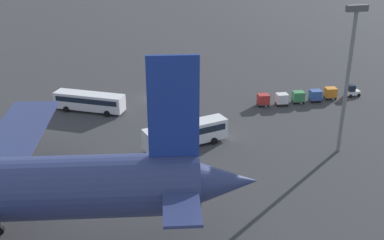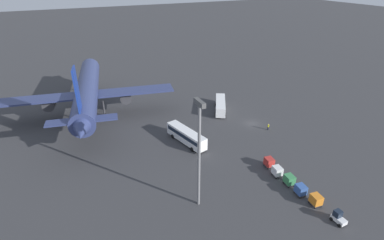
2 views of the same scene
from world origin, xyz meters
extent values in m
plane|color=#38383A|center=(0.00, 0.00, 0.00)|extent=(600.00, 600.00, 0.00)
cone|color=navy|center=(1.39, 42.73, 7.49)|extent=(8.35, 6.54, 5.19)
cube|color=navy|center=(20.23, 25.64, 6.77)|extent=(9.64, 21.23, 0.44)
cube|color=navy|center=(5.27, 41.97, 14.99)|extent=(4.44, 1.21, 9.22)
cube|color=navy|center=(4.84, 42.05, 8.07)|extent=(5.95, 15.31, 0.28)
cylinder|color=black|center=(22.04, 34.85, 0.45)|extent=(0.98, 0.66, 0.90)
cube|color=white|center=(10.90, 3.50, 1.78)|extent=(11.50, 8.20, 2.66)
cube|color=#192333|center=(10.90, 3.50, 2.24)|extent=(10.71, 7.76, 0.85)
cylinder|color=black|center=(14.75, 2.88, 0.50)|extent=(1.02, 0.76, 1.00)
cylinder|color=black|center=(13.35, 0.47, 0.50)|extent=(1.02, 0.76, 1.00)
cylinder|color=black|center=(8.45, 6.53, 0.50)|extent=(1.02, 0.76, 1.00)
cylinder|color=black|center=(7.05, 4.12, 0.50)|extent=(1.02, 0.76, 1.00)
cube|color=white|center=(-1.26, 20.09, 1.90)|extent=(12.53, 5.32, 2.90)
cube|color=#192333|center=(-1.26, 20.09, 2.41)|extent=(11.58, 5.14, 0.93)
cylinder|color=black|center=(2.13, 22.29, 0.50)|extent=(1.04, 0.52, 1.00)
cylinder|color=black|center=(2.75, 19.60, 0.50)|extent=(1.04, 0.52, 1.00)
cylinder|color=black|center=(-5.27, 20.58, 0.50)|extent=(1.04, 0.52, 1.00)
cylinder|color=black|center=(-4.65, 17.90, 0.50)|extent=(1.04, 0.52, 1.00)
cube|color=white|center=(-35.14, 8.21, 0.65)|extent=(2.41, 1.33, 0.70)
cube|color=#192333|center=(-34.72, 8.21, 1.55)|extent=(1.09, 1.18, 1.10)
cylinder|color=black|center=(-34.31, 8.92, 0.30)|extent=(0.60, 0.23, 0.60)
cylinder|color=black|center=(-34.29, 7.52, 0.30)|extent=(0.60, 0.23, 0.60)
cylinder|color=black|center=(-35.99, 8.90, 0.30)|extent=(0.60, 0.23, 0.60)
cylinder|color=black|center=(-35.97, 7.50, 0.30)|extent=(0.60, 0.23, 0.60)
cylinder|color=#1E1E2D|center=(-4.66, -1.65, 0.42)|extent=(0.32, 0.32, 0.85)
cylinder|color=yellow|center=(-4.66, -1.65, 1.18)|extent=(0.38, 0.38, 0.65)
sphere|color=tan|center=(-4.66, -1.65, 1.62)|extent=(0.24, 0.24, 0.24)
cube|color=#38383D|center=(-30.45, 8.51, 0.41)|extent=(2.18, 1.91, 0.10)
cube|color=orange|center=(-30.45, 8.51, 1.26)|extent=(2.08, 1.82, 1.60)
cylinder|color=black|center=(-29.62, 9.06, 0.18)|extent=(0.37, 0.16, 0.36)
cylinder|color=black|center=(-29.77, 7.79, 0.18)|extent=(0.37, 0.16, 0.36)
cylinder|color=black|center=(-31.13, 9.24, 0.18)|extent=(0.37, 0.16, 0.36)
cylinder|color=black|center=(-31.28, 7.97, 0.18)|extent=(0.37, 0.16, 0.36)
cube|color=#38383D|center=(-27.27, 9.00, 0.41)|extent=(2.18, 1.91, 0.10)
cube|color=#33569E|center=(-27.27, 9.00, 1.26)|extent=(2.08, 1.82, 1.60)
cylinder|color=black|center=(-26.43, 9.54, 0.18)|extent=(0.37, 0.16, 0.36)
cylinder|color=black|center=(-26.59, 8.27, 0.18)|extent=(0.37, 0.16, 0.36)
cylinder|color=black|center=(-27.94, 9.72, 0.18)|extent=(0.37, 0.16, 0.36)
cylinder|color=black|center=(-28.10, 8.45, 0.18)|extent=(0.37, 0.16, 0.36)
cube|color=#38383D|center=(-24.08, 8.85, 0.41)|extent=(2.18, 1.91, 0.10)
cube|color=#38844C|center=(-24.08, 8.85, 1.26)|extent=(2.08, 1.82, 1.60)
cylinder|color=black|center=(-23.25, 9.39, 0.18)|extent=(0.37, 0.16, 0.36)
cylinder|color=black|center=(-23.40, 8.12, 0.18)|extent=(0.37, 0.16, 0.36)
cylinder|color=black|center=(-24.76, 9.57, 0.18)|extent=(0.37, 0.16, 0.36)
cylinder|color=black|center=(-24.91, 8.30, 0.18)|extent=(0.37, 0.16, 0.36)
cube|color=#38383D|center=(-20.90, 9.11, 0.41)|extent=(2.18, 1.91, 0.10)
cube|color=silver|center=(-20.90, 9.11, 1.26)|extent=(2.08, 1.82, 1.60)
cylinder|color=black|center=(-20.07, 9.66, 0.18)|extent=(0.37, 0.16, 0.36)
cylinder|color=black|center=(-20.22, 8.38, 0.18)|extent=(0.37, 0.16, 0.36)
cylinder|color=black|center=(-21.58, 9.84, 0.18)|extent=(0.37, 0.16, 0.36)
cylinder|color=black|center=(-21.73, 8.57, 0.18)|extent=(0.37, 0.16, 0.36)
cube|color=#38383D|center=(-17.72, 8.59, 0.41)|extent=(2.18, 1.91, 0.10)
cube|color=#B72D28|center=(-17.72, 8.59, 1.26)|extent=(2.08, 1.82, 1.60)
cylinder|color=black|center=(-16.89, 9.13, 0.18)|extent=(0.37, 0.16, 0.36)
cylinder|color=black|center=(-17.04, 7.86, 0.18)|extent=(0.37, 0.16, 0.36)
cylinder|color=black|center=(-18.40, 9.31, 0.18)|extent=(0.37, 0.16, 0.36)
cylinder|color=black|center=(-18.55, 8.04, 0.18)|extent=(0.37, 0.16, 0.36)
cylinder|color=slate|center=(-21.23, 26.96, 9.56)|extent=(0.50, 0.50, 19.13)
cube|color=#4C4C4C|center=(-21.23, 26.96, 19.53)|extent=(2.80, 0.70, 0.80)
camera|label=1|loc=(13.46, 79.13, 30.23)|focal=45.00mm
camera|label=2|loc=(-57.43, 45.68, 37.29)|focal=28.00mm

